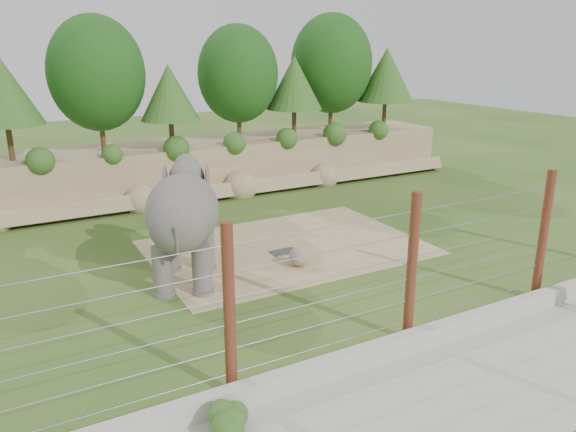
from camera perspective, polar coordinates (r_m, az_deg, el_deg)
ground at (r=18.69m, az=2.98°, el=-6.29°), size 90.00×90.00×0.00m
back_embankment at (r=29.07m, az=-9.32°, el=10.15°), size 30.00×5.52×8.77m
dirt_patch at (r=21.32m, az=-0.12°, el=-3.19°), size 10.00×7.00×0.02m
drain_grate at (r=20.80m, az=-0.44°, el=-3.65°), size 1.00×0.60×0.03m
elephant at (r=18.05m, az=-10.58°, el=-1.15°), size 3.65×4.98×3.70m
stone_ball at (r=19.44m, az=1.16°, el=-4.12°), size 0.71×0.71×0.71m
retaining_wall at (r=15.01m, az=13.29°, el=-11.97°), size 26.00×0.35×0.50m
walkway at (r=13.96m, az=18.88°, el=-16.08°), size 26.00×4.00×0.01m
barrier_fence at (r=14.59m, az=12.46°, el=-5.16°), size 20.26×0.26×4.00m
walkway_shrub at (r=11.79m, az=-5.66°, el=-19.88°), size 0.70×0.70×0.70m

